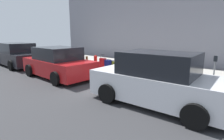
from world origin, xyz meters
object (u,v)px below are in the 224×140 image
object	(u,v)px
suitcase_olive_0	(176,75)
suitcase_navy_1	(165,75)
suitcase_silver_4	(139,69)
suitcase_maroon_5	(130,68)
fire_hydrant	(96,62)
suitcase_red_9	(103,64)
suitcase_red_2	(155,74)
suitcase_navy_8	(109,66)
bollard_post	(87,62)
parked_car_red_1	(58,63)
parked_car_charcoal_2	(17,55)
suitcase_black_6	(122,68)
suitcase_teal_3	(147,70)
suitcase_olive_7	(116,67)
parked_car_white_0	(158,81)
parking_meter	(215,67)

from	to	relation	value
suitcase_olive_0	suitcase_navy_1	world-z (taller)	suitcase_navy_1
suitcase_silver_4	suitcase_maroon_5	xyz separation A→B (m)	(0.50, 0.05, 0.01)
suitcase_silver_4	fire_hydrant	bearing A→B (deg)	1.22
fire_hydrant	suitcase_red_9	bearing A→B (deg)	179.18
suitcase_navy_1	suitcase_red_2	xyz separation A→B (m)	(0.49, -0.02, -0.02)
suitcase_silver_4	suitcase_navy_8	distance (m)	1.97
suitcase_navy_8	suitcase_red_9	bearing A→B (deg)	-3.42
bollard_post	parked_car_red_1	xyz separation A→B (m)	(-0.34, 2.26, 0.24)
fire_hydrant	parked_car_charcoal_2	distance (m)	5.98
suitcase_navy_8	suitcase_black_6	bearing A→B (deg)	179.19
suitcase_silver_4	parked_car_charcoal_2	size ratio (longest dim) A/B	0.21
suitcase_teal_3	suitcase_olive_7	distance (m)	1.93
parked_car_white_0	parked_car_charcoal_2	bearing A→B (deg)	-0.00
suitcase_olive_0	parked_car_white_0	xyz separation A→B (m)	(-0.33, 2.39, 0.28)
bollard_post	suitcase_maroon_5	bearing A→B (deg)	-177.09
suitcase_maroon_5	suitcase_silver_4	bearing A→B (deg)	-174.11
fire_hydrant	parked_car_white_0	xyz separation A→B (m)	(-5.31, 2.41, 0.21)
parked_car_red_1	parked_car_white_0	bearing A→B (deg)	180.00
suitcase_teal_3	suitcase_red_9	xyz separation A→B (m)	(2.92, 0.04, -0.04)
suitcase_navy_1	fire_hydrant	xyz separation A→B (m)	(4.50, -0.06, 0.15)
suitcase_teal_3	parked_car_red_1	world-z (taller)	parked_car_red_1
suitcase_olive_7	fire_hydrant	distance (m)	1.63
suitcase_red_2	fire_hydrant	world-z (taller)	suitcase_red_2
suitcase_red_2	parking_meter	bearing A→B (deg)	-172.94
suitcase_red_2	parking_meter	distance (m)	2.43
suitcase_red_2	bollard_post	bearing A→B (deg)	1.34
fire_hydrant	parked_car_white_0	world-z (taller)	parked_car_white_0
bollard_post	suitcase_teal_3	bearing A→B (deg)	-177.50
suitcase_maroon_5	fire_hydrant	size ratio (longest dim) A/B	1.15
suitcase_teal_3	suitcase_olive_7	world-z (taller)	suitcase_teal_3
fire_hydrant	bollard_post	bearing A→B (deg)	13.35
suitcase_red_2	parked_car_white_0	world-z (taller)	parked_car_white_0
suitcase_maroon_5	parked_car_red_1	size ratio (longest dim) A/B	0.22
suitcase_silver_4	suitcase_navy_1	bearing A→B (deg)	174.73
parking_meter	parked_car_charcoal_2	distance (m)	12.13
suitcase_teal_3	parked_car_red_1	xyz separation A→B (m)	(3.84, 2.44, 0.21)
suitcase_navy_1	fire_hydrant	world-z (taller)	suitcase_navy_1
fire_hydrant	parked_car_white_0	bearing A→B (deg)	155.62
suitcase_black_6	suitcase_navy_8	bearing A→B (deg)	-0.81
suitcase_navy_1	suitcase_olive_7	size ratio (longest dim) A/B	1.37
parking_meter	suitcase_red_2	bearing A→B (deg)	7.06
suitcase_olive_0	parked_car_charcoal_2	distance (m)	10.73
parked_car_red_1	suitcase_silver_4	bearing A→B (deg)	-143.81
suitcase_navy_1	parked_car_charcoal_2	distance (m)	10.24
suitcase_olive_7	suitcase_navy_8	bearing A→B (deg)	-0.05
suitcase_black_6	suitcase_olive_7	size ratio (longest dim) A/B	1.32
suitcase_navy_8	suitcase_red_9	distance (m)	0.50
suitcase_olive_7	parking_meter	world-z (taller)	parking_meter
suitcase_olive_7	suitcase_navy_8	xyz separation A→B (m)	(0.50, -0.00, 0.02)
suitcase_olive_0	suitcase_navy_1	bearing A→B (deg)	5.28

